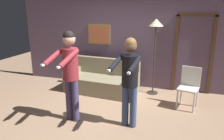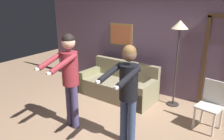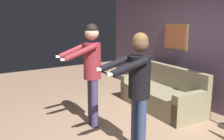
% 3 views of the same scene
% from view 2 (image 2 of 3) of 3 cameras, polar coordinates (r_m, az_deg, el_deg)
% --- Properties ---
extents(ground_plane, '(12.00, 12.00, 0.00)m').
position_cam_2_polar(ground_plane, '(4.35, -2.56, -14.88)').
color(ground_plane, '#A17F63').
extents(back_wall_assembly, '(6.40, 0.10, 2.60)m').
position_cam_2_polar(back_wall_assembly, '(5.65, 9.79, 6.84)').
color(back_wall_assembly, '#5F4960').
rests_on(back_wall_assembly, ground_plane).
extents(couch, '(1.97, 1.01, 0.87)m').
position_cam_2_polar(couch, '(5.53, 1.67, -4.22)').
color(couch, gray).
rests_on(couch, ground_plane).
extents(torchiere_lamp, '(0.36, 0.36, 1.95)m').
position_cam_2_polar(torchiere_lamp, '(4.92, 17.14, 8.95)').
color(torchiere_lamp, '#332D28').
rests_on(torchiere_lamp, ground_plane).
extents(person_standing_left, '(0.51, 0.75, 1.80)m').
position_cam_2_polar(person_standing_left, '(4.00, -11.10, -0.59)').
color(person_standing_left, '#433B63').
rests_on(person_standing_left, ground_plane).
extents(person_standing_right, '(0.50, 0.74, 1.70)m').
position_cam_2_polar(person_standing_right, '(3.47, 4.16, -4.40)').
color(person_standing_right, '#374872').
rests_on(person_standing_right, ground_plane).
extents(dining_chair_distant, '(0.51, 0.51, 0.93)m').
position_cam_2_polar(dining_chair_distant, '(4.51, 24.57, -7.67)').
color(dining_chair_distant, silver).
rests_on(dining_chair_distant, ground_plane).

